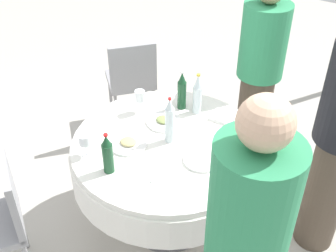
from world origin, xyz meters
TOP-DOWN VIEW (x-y plane):
  - ground_plane at (0.00, 0.00)m, footprint 10.00×10.00m
  - dining_table at (0.00, 0.00)m, footprint 1.24×1.24m
  - bottle_dark_green_near at (0.13, -0.37)m, footprint 0.06×0.06m
  - bottle_clear_front at (-0.00, -0.02)m, footprint 0.06×0.06m
  - bottle_dark_green_north at (0.14, 0.40)m, footprint 0.06×0.06m
  - bottle_clear_far at (0.02, -0.39)m, footprint 0.06×0.06m
  - wine_glass_far at (0.34, 0.37)m, footprint 0.07×0.07m
  - wine_glass_outer at (0.34, -0.18)m, footprint 0.07×0.07m
  - plate_mid at (-0.27, 0.04)m, footprint 0.22×0.22m
  - plate_rear at (0.19, 0.16)m, footprint 0.23×0.23m
  - plate_inner at (-0.36, -0.24)m, footprint 0.21×0.21m
  - plate_left at (0.13, -0.16)m, footprint 0.23×0.23m
  - fork_front at (-0.11, 0.27)m, footprint 0.03×0.18m
  - fork_north at (0.30, -0.36)m, footprint 0.12×0.16m
  - folded_napkin at (-0.16, -0.41)m, footprint 0.14×0.14m
  - person_front at (-0.18, -0.98)m, footprint 0.34×0.34m
  - chair_right at (0.91, -0.82)m, footprint 0.56×0.56m

SIDE VIEW (x-z plane):
  - ground_plane at x=0.00m, z-range 0.00..0.00m
  - chair_right at x=0.91m, z-range 0.08..0.95m
  - dining_table at x=0.00m, z-range 0.22..0.96m
  - fork_front at x=-0.11m, z-range 0.74..0.74m
  - fork_north at x=0.30m, z-range 0.74..0.74m
  - plate_mid at x=-0.27m, z-range 0.74..0.76m
  - plate_inner at x=-0.36m, z-range 0.74..0.76m
  - plate_rear at x=0.19m, z-range 0.73..0.77m
  - plate_left at x=0.13m, z-range 0.73..0.77m
  - folded_napkin at x=-0.16m, z-range 0.74..0.76m
  - person_front at x=-0.18m, z-range 0.03..1.58m
  - wine_glass_far at x=0.34m, z-range 0.78..0.93m
  - wine_glass_outer at x=0.34m, z-range 0.78..0.94m
  - bottle_dark_green_north at x=0.14m, z-range 0.73..1.00m
  - bottle_dark_green_near at x=0.13m, z-range 0.73..1.02m
  - bottle_clear_far at x=0.02m, z-range 0.73..1.03m
  - bottle_clear_front at x=0.00m, z-range 0.73..1.05m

